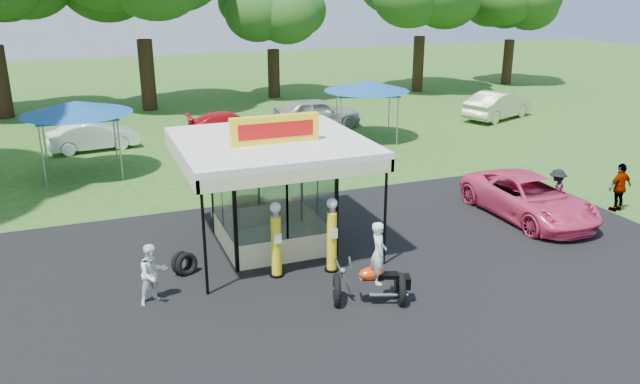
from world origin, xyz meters
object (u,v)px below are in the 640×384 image
Objects in this scene: gas_pump_left at (276,242)px; kiosk_car at (254,208)px; gas_pump_right at (332,237)px; bg_car_e at (498,105)px; tent_east at (367,86)px; bg_car_b at (229,124)px; spectator_east_a at (556,191)px; spectator_east_b at (620,187)px; bg_car_c at (317,113)px; gas_station_kiosk at (272,191)px; tent_west at (76,108)px; bg_car_a at (93,136)px; pink_sedan at (529,198)px; motorcycle at (375,271)px; spectator_west at (153,274)px.

kiosk_car is at bearing 82.93° from gas_pump_left.
gas_pump_right is 0.44× the size of bg_car_e.
bg_car_b is at bearing 153.41° from tent_east.
spectator_east_b reaches higher than spectator_east_a.
kiosk_car is 0.58× the size of bg_car_c.
spectator_east_b reaches higher than bg_car_e.
bg_car_b is 15.99m from bg_car_e.
tent_west is (-5.28, 10.11, 1.05)m from gas_station_kiosk.
bg_car_a is at bearing 65.45° from bg_car_e.
bg_car_a is at bearing -83.81° from spectator_east_a.
gas_pump_left is at bearing -173.25° from bg_car_a.
gas_pump_right reaches higher than spectator_east_b.
kiosk_car is 12.76m from tent_east.
spectator_east_a is 12.55m from tent_east.
tent_west is (-23.26, -3.10, 2.01)m from bg_car_e.
spectator_east_b is at bearing 125.92° from spectator_east_a.
bg_car_a is at bearing 131.24° from pink_sedan.
motorcycle is (1.86, -2.33, -0.16)m from gas_pump_left.
tent_west is at bearing 141.31° from pink_sedan.
bg_car_c is 0.98× the size of bg_car_e.
spectator_east_b is 0.36× the size of bg_car_c.
gas_pump_left is (-0.54, -2.15, -0.73)m from gas_station_kiosk.
spectator_east_a is (8.80, 3.62, -0.09)m from motorcycle.
gas_station_kiosk reaches higher than spectator_east_b.
spectator_west is (-4.87, -0.04, -0.25)m from gas_pump_right.
bg_car_c is at bearing 36.97° from spectator_west.
spectator_west is (-3.87, -4.63, 0.32)m from kiosk_car.
spectator_east_a is 0.37× the size of tent_east.
tent_east reaches higher than spectator_west.
bg_car_a is (-4.73, 14.19, -1.10)m from gas_station_kiosk.
tent_west is (-6.60, 14.59, 1.94)m from motorcycle.
bg_car_a is at bearing 109.06° from gas_pump_right.
bg_car_c is 1.08× the size of tent_west.
tent_west is (-15.39, 10.96, 2.03)m from spectator_east_a.
spectator_east_b reaches higher than bg_car_c.
spectator_west is 18.10m from bg_car_b.
pink_sedan is at bearing -152.59° from bg_car_b.
spectator_east_a is at bearing -20.16° from spectator_east_b.
gas_pump_left is 1.38× the size of spectator_west.
tent_east is at bearing 56.36° from gas_pump_left.
gas_station_kiosk reaches higher than tent_west.
gas_station_kiosk is 11.45m from tent_west.
pink_sedan reaches higher than kiosk_car.
gas_pump_right is 0.49× the size of tent_west.
tent_east is (7.18, 15.92, 1.85)m from motorcycle.
motorcycle is at bearing -65.66° from tent_west.
bg_car_c is 1.12× the size of tent_east.
gas_pump_left is 3.35m from spectator_west.
bg_car_e reaches higher than spectator_east_a.
bg_car_c reaches higher than bg_car_a.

